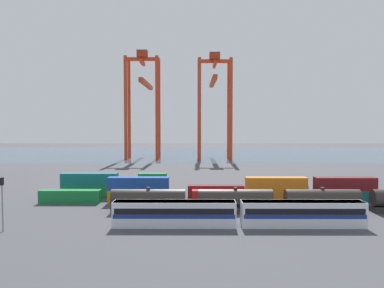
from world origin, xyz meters
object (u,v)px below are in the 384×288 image
Objects in this scene: freight_tank_row at (279,200)px; signal_mast at (2,197)px; shipping_container_0 at (70,196)px; gantry_crane_west at (144,94)px; shipping_container_3 at (207,197)px; passenger_train at (238,213)px; shipping_container_8 at (90,191)px; gantry_crane_central at (214,94)px; shipping_container_12 at (216,191)px.

signal_mast is at bearing -163.53° from freight_tank_row.
gantry_crane_west is at bearing 89.46° from shipping_container_0.
signal_mast is at bearing -145.88° from shipping_container_3.
gantry_crane_west is at bearing 104.06° from passenger_train.
shipping_container_8 is (-29.46, 23.87, -0.84)m from passenger_train.
gantry_crane_west is (0.99, 104.91, 28.90)m from shipping_container_0.
signal_mast is at bearing -101.26° from shipping_container_8.
shipping_container_3 is at bearing -75.82° from gantry_crane_west.
signal_mast is 0.66× the size of shipping_container_0.
gantry_crane_west is at bearing 104.18° from shipping_container_3.
shipping_container_8 is 0.25× the size of gantry_crane_central.
gantry_crane_central reaches higher than passenger_train.
shipping_container_12 is 0.25× the size of gantry_crane_central.
freight_tank_row is at bearing -20.61° from shipping_container_8.
signal_mast is 21.35m from shipping_container_0.
gantry_crane_west is at bearing 179.89° from gantry_crane_central.
shipping_container_3 is 6.55m from shipping_container_12.
passenger_train reaches higher than shipping_container_12.
gantry_crane_west is (-1.24, 98.70, 28.90)m from shipping_container_8.
signal_mast is 0.16× the size of gantry_crane_central.
gantry_crane_west is at bearing 109.07° from freight_tank_row.
shipping_container_3 is at bearing 103.34° from passenger_train.
gantry_crane_central is at bearing 86.28° from shipping_container_3.
passenger_train is 35.10m from signal_mast.
passenger_train is at bearing -76.66° from shipping_container_3.
shipping_container_3 is at bearing 147.41° from freight_tank_row.
gantry_crane_west is at bearing 88.11° from signal_mast.
shipping_container_12 is 106.74m from gantry_crane_west.
shipping_container_3 is 112.00m from gantry_crane_west.
passenger_train is 18.17m from shipping_container_3.
signal_mast reaches higher than shipping_container_12.
freight_tank_row is 122.72m from gantry_crane_west.
shipping_container_0 is 2.00× the size of shipping_container_3.
signal_mast is 42.58m from shipping_container_12.
signal_mast is at bearing -91.89° from gantry_crane_west.
freight_tank_row reaches higher than shipping_container_3.
shipping_container_3 is (-4.19, 17.66, -0.84)m from passenger_train.
freight_tank_row is at bearing -70.93° from gantry_crane_west.
gantry_crane_central reaches higher than shipping_container_0.
shipping_container_0 is at bearing -168.14° from shipping_container_12.
gantry_crane_west is (-30.70, 122.56, 28.06)m from passenger_train.
shipping_container_0 is at bearing 180.00° from shipping_container_3.
gantry_crane_central is (4.74, 98.63, 28.87)m from shipping_container_12.
gantry_crane_west is (-28.58, 98.70, 28.90)m from shipping_container_12.
gantry_crane_central is at bearing -0.11° from gantry_crane_west.
shipping_container_12 is at bearing 126.33° from freight_tank_row.
passenger_train is at bearing -39.01° from shipping_container_8.
shipping_container_0 is at bearing 150.87° from passenger_train.
shipping_container_12 is (29.57, 6.21, 0.00)m from shipping_container_0.
gantry_crane_central is (2.62, 122.50, 28.03)m from passenger_train.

